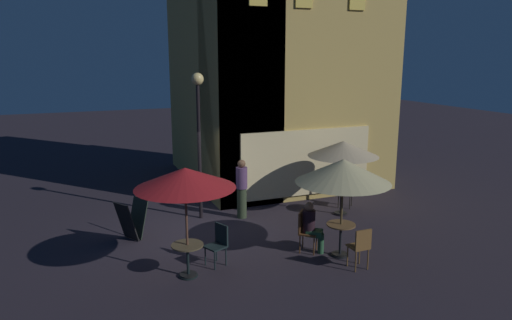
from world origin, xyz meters
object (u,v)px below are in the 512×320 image
(cafe_table_2, at_px, (341,234))
(patron_seated_0, at_px, (311,224))
(patron_standing_1, at_px, (242,188))
(patio_umbrella_2, at_px, (343,171))
(street_lamp_near_corner, at_px, (198,117))
(cafe_chair_3, at_px, (361,245))
(cafe_table_0, at_px, (188,254))
(cafe_chair_2, at_px, (305,228))
(patio_umbrella_1, at_px, (343,149))
(menu_sandwich_board, at_px, (132,220))
(cafe_chair_0, at_px, (219,241))
(patio_umbrella_0, at_px, (185,178))
(cafe_chair_1, at_px, (346,189))
(cafe_table_1, at_px, (341,196))

(cafe_table_2, relative_size, patron_seated_0, 0.63)
(patron_standing_1, bearing_deg, patio_umbrella_2, 24.75)
(street_lamp_near_corner, xyz_separation_m, cafe_chair_3, (2.31, -4.52, -2.35))
(cafe_table_0, relative_size, cafe_chair_2, 0.73)
(patio_umbrella_1, bearing_deg, menu_sandwich_board, 176.80)
(street_lamp_near_corner, xyz_separation_m, cafe_chair_0, (-0.45, -3.12, -2.38))
(patio_umbrella_0, bearing_deg, patio_umbrella_1, 23.55)
(patio_umbrella_1, bearing_deg, cafe_table_2, -122.24)
(street_lamp_near_corner, xyz_separation_m, cafe_chair_1, (4.44, -0.61, -2.37))
(cafe_table_0, distance_m, patio_umbrella_1, 5.77)
(cafe_table_1, height_order, cafe_table_2, same)
(cafe_chair_0, bearing_deg, cafe_chair_3, 129.96)
(street_lamp_near_corner, bearing_deg, menu_sandwich_board, -156.15)
(menu_sandwich_board, height_order, cafe_chair_0, menu_sandwich_board)
(cafe_chair_1, bearing_deg, cafe_chair_2, -5.22)
(patron_seated_0, bearing_deg, patio_umbrella_0, -137.38)
(cafe_chair_1, relative_size, patron_seated_0, 0.76)
(patio_umbrella_1, relative_size, patio_umbrella_2, 0.95)
(menu_sandwich_board, height_order, patio_umbrella_2, patio_umbrella_2)
(cafe_table_2, distance_m, cafe_chair_3, 0.78)
(cafe_chair_3, bearing_deg, cafe_table_1, -26.34)
(cafe_table_1, distance_m, patron_seated_0, 2.96)
(cafe_table_1, bearing_deg, patio_umbrella_2, -122.24)
(patron_seated_0, bearing_deg, cafe_chair_0, -144.93)
(patio_umbrella_0, xyz_separation_m, patio_umbrella_2, (3.53, -0.28, -0.11))
(cafe_table_2, xyz_separation_m, patron_seated_0, (-0.53, 0.44, 0.15))
(cafe_chair_1, bearing_deg, cafe_chair_3, 13.43)
(cafe_table_1, distance_m, patio_umbrella_1, 1.39)
(cafe_table_0, distance_m, cafe_chair_0, 0.85)
(street_lamp_near_corner, height_order, cafe_chair_1, street_lamp_near_corner)
(patio_umbrella_2, height_order, patron_standing_1, patio_umbrella_2)
(patron_seated_0, bearing_deg, cafe_table_0, -137.38)
(menu_sandwich_board, distance_m, cafe_table_1, 5.92)
(patio_umbrella_0, bearing_deg, cafe_chair_2, 5.13)
(menu_sandwich_board, relative_size, patio_umbrella_2, 0.43)
(street_lamp_near_corner, distance_m, cafe_chair_0, 3.95)
(menu_sandwich_board, bearing_deg, cafe_chair_2, -63.10)
(patio_umbrella_0, relative_size, cafe_chair_1, 2.52)
(patio_umbrella_1, height_order, patron_standing_1, patio_umbrella_1)
(patio_umbrella_1, xyz_separation_m, cafe_chair_3, (-1.57, -3.29, -1.38))
(cafe_table_0, bearing_deg, patron_seated_0, 3.00)
(street_lamp_near_corner, relative_size, patron_standing_1, 2.41)
(street_lamp_near_corner, bearing_deg, cafe_table_2, -58.38)
(street_lamp_near_corner, xyz_separation_m, patio_umbrella_2, (2.30, -3.74, -0.90))
(cafe_chair_0, bearing_deg, cafe_chair_1, -176.00)
(patio_umbrella_0, height_order, patron_seated_0, patio_umbrella_0)
(patio_umbrella_2, bearing_deg, cafe_table_2, 90.00)
(cafe_table_1, relative_size, cafe_chair_3, 0.83)
(street_lamp_near_corner, distance_m, cafe_table_2, 5.00)
(cafe_chair_0, bearing_deg, cafe_table_2, 144.19)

